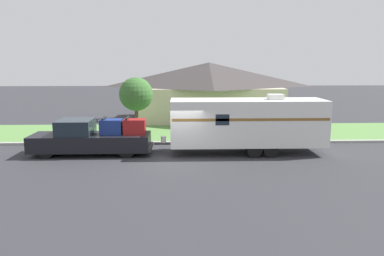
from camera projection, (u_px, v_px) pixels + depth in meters
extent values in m
plane|color=#2D2D33|center=(179.00, 159.00, 19.11)|extent=(120.00, 120.00, 0.00)
cube|color=#999993|center=(179.00, 143.00, 22.79)|extent=(80.00, 0.30, 0.14)
cube|color=#568442|center=(179.00, 132.00, 26.39)|extent=(80.00, 7.00, 0.03)
cube|color=beige|center=(209.00, 103.00, 32.44)|extent=(11.87, 6.81, 2.82)
pyramid|color=#3D3838|center=(209.00, 75.00, 32.02)|extent=(12.82, 7.35, 2.05)
cube|color=#4C3828|center=(212.00, 112.00, 29.19)|extent=(1.00, 0.06, 2.10)
cylinder|color=black|center=(46.00, 150.00, 19.26)|extent=(0.89, 0.28, 0.89)
cylinder|color=black|center=(56.00, 143.00, 20.92)|extent=(0.89, 0.28, 0.89)
cylinder|color=black|center=(127.00, 149.00, 19.39)|extent=(0.89, 0.28, 0.89)
cylinder|color=black|center=(131.00, 142.00, 21.06)|extent=(0.89, 0.28, 0.89)
cube|color=black|center=(65.00, 142.00, 20.07)|extent=(3.47, 2.05, 0.85)
cube|color=#19232D|center=(76.00, 127.00, 19.95)|extent=(1.80, 1.89, 0.79)
cube|color=black|center=(123.00, 142.00, 20.18)|extent=(2.82, 2.05, 0.85)
cube|color=#333333|center=(151.00, 147.00, 20.28)|extent=(0.12, 1.84, 0.20)
cube|color=navy|center=(111.00, 127.00, 20.01)|extent=(1.15, 0.86, 0.80)
cube|color=black|center=(104.00, 118.00, 19.92)|extent=(0.10, 0.95, 0.08)
cube|color=maroon|center=(135.00, 127.00, 20.05)|extent=(1.15, 0.86, 0.80)
cube|color=black|center=(127.00, 118.00, 19.96)|extent=(0.10, 0.95, 0.08)
cylinder|color=black|center=(255.00, 150.00, 19.45)|extent=(0.79, 0.22, 0.79)
cylinder|color=black|center=(247.00, 142.00, 21.46)|extent=(0.79, 0.22, 0.79)
cylinder|color=black|center=(271.00, 150.00, 19.47)|extent=(0.79, 0.22, 0.79)
cylinder|color=black|center=(262.00, 142.00, 21.49)|extent=(0.79, 0.22, 0.79)
cube|color=silver|center=(247.00, 122.00, 20.22)|extent=(8.27, 2.33, 2.44)
cube|color=brown|center=(252.00, 120.00, 19.01)|extent=(8.10, 0.01, 0.14)
cube|color=#383838|center=(163.00, 144.00, 20.27)|extent=(0.91, 0.12, 0.10)
cylinder|color=silver|center=(163.00, 140.00, 20.23)|extent=(0.28, 0.28, 0.36)
cube|color=silver|center=(276.00, 97.00, 20.03)|extent=(0.80, 0.68, 0.28)
cube|color=#19232D|center=(222.00, 120.00, 18.96)|extent=(0.70, 0.01, 0.56)
cylinder|color=brown|center=(103.00, 132.00, 23.41)|extent=(0.09, 0.09, 1.12)
cube|color=silver|center=(103.00, 122.00, 23.29)|extent=(0.48, 0.20, 0.22)
cylinder|color=brown|center=(137.00, 121.00, 24.99)|extent=(0.24, 0.24, 1.98)
sphere|color=#38662D|center=(136.00, 94.00, 24.67)|extent=(2.23, 2.23, 2.23)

